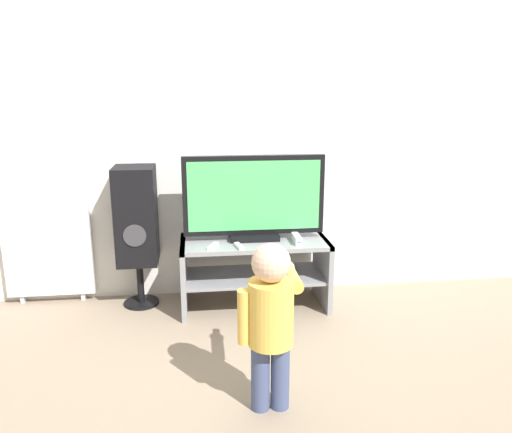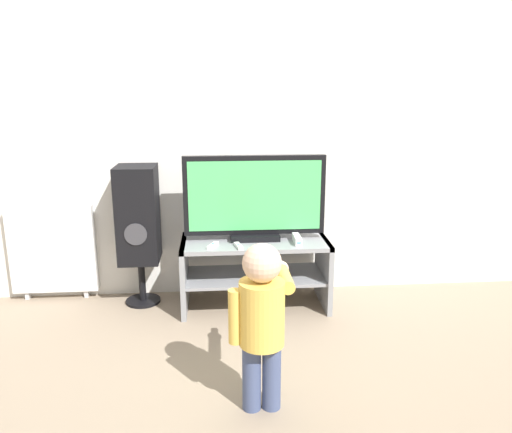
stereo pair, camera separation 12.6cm
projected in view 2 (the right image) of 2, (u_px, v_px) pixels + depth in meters
ground_plane at (258, 319)px, 3.49m from camera, size 16.00×16.00×0.00m
wall_back at (251, 126)px, 3.72m from camera, size 10.00×0.06×2.60m
tv_stand at (255, 263)px, 3.65m from camera, size 1.06×0.49×0.51m
television at (255, 199)px, 3.55m from camera, size 1.01×0.20×0.61m
game_console at (297, 239)px, 3.52m from camera, size 0.05×0.18×0.05m
remote_primary at (213, 245)px, 3.44m from camera, size 0.08×0.13×0.03m
remote_secondary at (238, 246)px, 3.42m from camera, size 0.06×0.13×0.03m
child at (262, 314)px, 2.41m from camera, size 0.33×0.49×0.87m
speaker_tower at (138, 217)px, 3.61m from camera, size 0.29×0.32×1.04m
radiator at (53, 249)px, 3.76m from camera, size 0.63×0.08×0.73m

